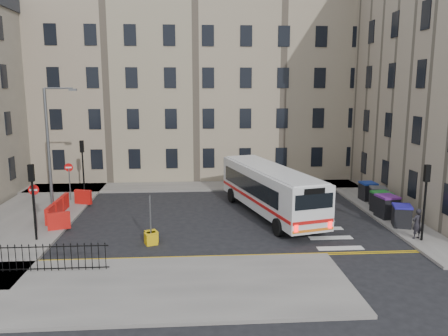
{
  "coord_description": "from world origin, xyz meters",
  "views": [
    {
      "loc": [
        -3.47,
        -26.98,
        8.17
      ],
      "look_at": [
        -1.55,
        1.07,
        3.0
      ],
      "focal_mm": 35.0,
      "sensor_mm": 36.0,
      "label": 1
    }
  ],
  "objects": [
    {
      "name": "pavement_north",
      "position": [
        -6.0,
        8.6,
        0.07
      ],
      "size": [
        36.0,
        3.2,
        0.15
      ],
      "primitive_type": "cube",
      "color": "slate",
      "rests_on": "ground"
    },
    {
      "name": "streetlamp",
      "position": [
        -13.0,
        2.0,
        4.34
      ],
      "size": [
        0.5,
        0.22,
        8.14
      ],
      "color": "#595B5E",
      "rests_on": "pavement_west"
    },
    {
      "name": "pavement_sw",
      "position": [
        -7.0,
        -10.0,
        0.07
      ],
      "size": [
        20.0,
        6.0,
        0.15
      ],
      "primitive_type": "cube",
      "color": "slate",
      "rests_on": "ground"
    },
    {
      "name": "iron_railings",
      "position": [
        -11.25,
        -8.2,
        0.75
      ],
      "size": [
        7.8,
        0.04,
        1.2
      ],
      "color": "black",
      "rests_on": "pavement_sw"
    },
    {
      "name": "bus",
      "position": [
        1.36,
        0.29,
        1.77
      ],
      "size": [
        5.31,
        11.5,
        3.06
      ],
      "rotation": [
        0.0,
        0.0,
        0.25
      ],
      "color": "silver",
      "rests_on": "ground"
    },
    {
      "name": "traffic_light_east",
      "position": [
        8.6,
        -5.5,
        2.87
      ],
      "size": [
        0.28,
        0.22,
        4.1
      ],
      "color": "black",
      "rests_on": "pavement_east"
    },
    {
      "name": "pedestrian",
      "position": [
        8.44,
        -5.22,
        0.98
      ],
      "size": [
        0.7,
        0.57,
        1.66
      ],
      "primitive_type": "imported",
      "rotation": [
        0.0,
        0.0,
        3.46
      ],
      "color": "black",
      "rests_on": "pavement_east"
    },
    {
      "name": "bollard_yellow",
      "position": [
        -5.85,
        -4.35,
        0.3
      ],
      "size": [
        0.79,
        0.79,
        0.6
      ],
      "primitive_type": "cube",
      "rotation": [
        0.0,
        0.0,
        0.42
      ],
      "color": "#E7B60C",
      "rests_on": "ground"
    },
    {
      "name": "wheelie_bin_e",
      "position": [
        9.05,
        3.03,
        0.81
      ],
      "size": [
        1.1,
        1.24,
        1.3
      ],
      "rotation": [
        0.0,
        0.0,
        0.07
      ],
      "color": "black",
      "rests_on": "pavement_east"
    },
    {
      "name": "wheelie_bin_c",
      "position": [
        8.67,
        -0.19,
        0.84
      ],
      "size": [
        1.23,
        1.37,
        1.36
      ],
      "rotation": [
        0.0,
        0.0,
        0.14
      ],
      "color": "black",
      "rests_on": "pavement_east"
    },
    {
      "name": "pavement_west",
      "position": [
        -14.0,
        1.0,
        0.07
      ],
      "size": [
        6.0,
        22.0,
        0.15
      ],
      "primitive_type": "cube",
      "color": "slate",
      "rests_on": "ground"
    },
    {
      "name": "wheelie_bin_d",
      "position": [
        9.09,
        1.32,
        0.82
      ],
      "size": [
        1.26,
        1.38,
        1.33
      ],
      "rotation": [
        0.0,
        0.0,
        -0.19
      ],
      "color": "black",
      "rests_on": "pavement_east"
    },
    {
      "name": "terrace_north",
      "position": [
        -7.0,
        15.5,
        8.62
      ],
      "size": [
        38.3,
        10.8,
        17.2
      ],
      "color": "gray",
      "rests_on": "ground"
    },
    {
      "name": "roadworks_barriers",
      "position": [
        -11.84,
        0.5,
        0.65
      ],
      "size": [
        1.66,
        6.26,
        1.0
      ],
      "color": "red",
      "rests_on": "pavement_west"
    },
    {
      "name": "pavement_east",
      "position": [
        9.0,
        4.0,
        0.07
      ],
      "size": [
        2.4,
        26.0,
        0.15
      ],
      "primitive_type": "cube",
      "color": "slate",
      "rests_on": "ground"
    },
    {
      "name": "wheelie_bin_b",
      "position": [
        8.53,
        -1.29,
        0.86
      ],
      "size": [
        1.28,
        1.42,
        1.41
      ],
      "rotation": [
        0.0,
        0.0,
        0.14
      ],
      "color": "black",
      "rests_on": "pavement_east"
    },
    {
      "name": "wheelie_bin_a",
      "position": [
        8.61,
        -3.12,
        0.8
      ],
      "size": [
        1.3,
        1.4,
        1.29
      ],
      "rotation": [
        0.0,
        0.0,
        -0.28
      ],
      "color": "black",
      "rests_on": "pavement_east"
    },
    {
      "name": "bollard_chevron",
      "position": [
        -5.83,
        -4.72,
        0.3
      ],
      "size": [
        0.77,
        0.77,
        0.6
      ],
      "primitive_type": "cube",
      "rotation": [
        0.0,
        0.0,
        0.36
      ],
      "color": "gold",
      "rests_on": "ground"
    },
    {
      "name": "traffic_light_nw",
      "position": [
        -12.0,
        6.5,
        2.87
      ],
      "size": [
        0.28,
        0.22,
        4.1
      ],
      "color": "black",
      "rests_on": "pavement_west"
    },
    {
      "name": "ground",
      "position": [
        0.0,
        0.0,
        0.0
      ],
      "size": [
        120.0,
        120.0,
        0.0
      ],
      "primitive_type": "plane",
      "color": "black",
      "rests_on": "ground"
    },
    {
      "name": "no_entry_south",
      "position": [
        -12.5,
        -2.5,
        2.08
      ],
      "size": [
        0.6,
        0.08,
        3.0
      ],
      "color": "#595B5E",
      "rests_on": "pavement_west"
    },
    {
      "name": "traffic_light_sw",
      "position": [
        -12.0,
        -4.0,
        2.87
      ],
      "size": [
        0.28,
        0.22,
        4.1
      ],
      "color": "black",
      "rests_on": "pavement_west"
    },
    {
      "name": "no_entry_north",
      "position": [
        -12.5,
        4.5,
        2.08
      ],
      "size": [
        0.6,
        0.08,
        3.0
      ],
      "color": "#595B5E",
      "rests_on": "pavement_west"
    }
  ]
}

